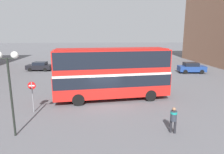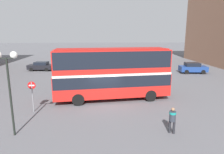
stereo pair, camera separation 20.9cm
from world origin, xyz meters
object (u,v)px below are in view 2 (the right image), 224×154
Objects in this scene: pedestrian_foreground at (172,118)px; parked_car_kerb_far at (193,68)px; parked_car_kerb_near at (41,66)px; no_entry_sign at (32,92)px; street_lamp_twin_globe at (8,70)px; double_decker_bus at (112,71)px.

pedestrian_foreground reaches higher than parked_car_kerb_far.
no_entry_sign reaches higher than parked_car_kerb_near.
pedestrian_foreground is 0.33× the size of street_lamp_twin_globe.
parked_car_kerb_far is (13.15, 11.72, -1.85)m from double_decker_bus.
double_decker_bus is 2.54× the size of parked_car_kerb_far.
parked_car_kerb_near is (-13.95, 22.16, -0.27)m from pedestrian_foreground.
no_entry_sign is at bearing -137.82° from parked_car_kerb_far.
parked_car_kerb_far reaches higher than parked_car_kerb_near.
parked_car_kerb_far is 24.15m from no_entry_sign.
no_entry_sign is (-6.25, -2.63, -1.07)m from double_decker_bus.
parked_car_kerb_near is 1.70× the size of no_entry_sign.
parked_car_kerb_near is 24.19m from parked_car_kerb_far.
pedestrian_foreground is at bearing -70.61° from double_decker_bus.
street_lamp_twin_globe reaches higher than parked_car_kerb_far.
double_decker_bus is 8.94m from street_lamp_twin_globe.
no_entry_sign reaches higher than parked_car_kerb_far.
street_lamp_twin_globe is at bearing 106.56° from parked_car_kerb_near.
street_lamp_twin_globe is at bearing -141.06° from double_decker_bus.
parked_car_kerb_far is at bearing 42.90° from street_lamp_twin_globe.
pedestrian_foreground is 0.68× the size of no_entry_sign.
parked_car_kerb_far is (23.89, -3.79, 0.08)m from parked_car_kerb_near.
double_decker_bus is at bearing 45.27° from street_lamp_twin_globe.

